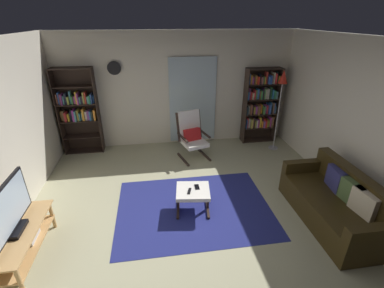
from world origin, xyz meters
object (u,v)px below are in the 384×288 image
(tv_stand, at_px, (20,240))
(television, at_px, (8,212))
(floor_lamp_by_shelf, at_px, (282,86))
(bookshelf_near_tv, at_px, (79,110))
(bookshelf_near_sofa, at_px, (261,104))
(wall_clock, at_px, (114,68))
(leather_sofa, at_px, (336,204))
(lounge_armchair, at_px, (192,134))
(ottoman, at_px, (193,193))
(tv_remote, at_px, (189,191))
(cell_phone, at_px, (197,187))

(tv_stand, bearing_deg, television, -82.38)
(floor_lamp_by_shelf, bearing_deg, bookshelf_near_tv, 172.97)
(bookshelf_near_sofa, bearing_deg, tv_stand, -144.62)
(bookshelf_near_tv, distance_m, floor_lamp_by_shelf, 4.45)
(wall_clock, bearing_deg, leather_sofa, -42.86)
(bookshelf_near_sofa, height_order, floor_lamp_by_shelf, floor_lamp_by_shelf)
(television, bearing_deg, tv_stand, 97.62)
(television, xyz_separation_m, lounge_armchair, (2.57, 2.48, -0.23))
(tv_stand, height_order, leather_sofa, leather_sofa)
(bookshelf_near_tv, xyz_separation_m, floor_lamp_by_shelf, (4.39, -0.54, 0.49))
(ottoman, bearing_deg, floor_lamp_by_shelf, 40.91)
(bookshelf_near_sofa, bearing_deg, floor_lamp_by_shelf, -67.35)
(leather_sofa, relative_size, lounge_armchair, 1.71)
(tv_remote, relative_size, floor_lamp_by_shelf, 0.08)
(lounge_armchair, bearing_deg, bookshelf_near_tv, 165.24)
(ottoman, relative_size, floor_lamp_by_shelf, 0.32)
(tv_stand, bearing_deg, wall_clock, 72.74)
(bookshelf_near_sofa, height_order, tv_remote, bookshelf_near_sofa)
(bookshelf_near_tv, height_order, tv_remote, bookshelf_near_tv)
(leather_sofa, height_order, wall_clock, wall_clock)
(ottoman, distance_m, floor_lamp_by_shelf, 3.19)
(ottoman, bearing_deg, leather_sofa, -14.81)
(television, distance_m, lounge_armchair, 3.58)
(lounge_armchair, height_order, tv_remote, lounge_armchair)
(tv_stand, relative_size, television, 1.20)
(bookshelf_near_tv, xyz_separation_m, leather_sofa, (4.24, -3.04, -0.69))
(lounge_armchair, height_order, wall_clock, wall_clock)
(leather_sofa, distance_m, cell_phone, 2.11)
(tv_stand, bearing_deg, cell_phone, 15.84)
(leather_sofa, height_order, cell_phone, leather_sofa)
(tv_stand, height_order, lounge_armchair, lounge_armchair)
(tv_stand, relative_size, floor_lamp_by_shelf, 0.66)
(cell_phone, bearing_deg, ottoman, -141.40)
(lounge_armchair, relative_size, wall_clock, 3.53)
(television, height_order, bookshelf_near_tv, bookshelf_near_tv)
(tv_remote, xyz_separation_m, floor_lamp_by_shelf, (2.30, 1.98, 1.09))
(bookshelf_near_sofa, distance_m, tv_remote, 3.30)
(lounge_armchair, relative_size, ottoman, 1.77)
(television, relative_size, cell_phone, 7.18)
(ottoman, bearing_deg, tv_remote, -147.94)
(tv_remote, bearing_deg, bookshelf_near_tv, 146.85)
(tv_stand, xyz_separation_m, bookshelf_near_sofa, (4.33, 3.08, 0.65))
(bookshelf_near_sofa, relative_size, leather_sofa, 1.02)
(television, distance_m, wall_clock, 3.56)
(bookshelf_near_tv, bearing_deg, television, -92.79)
(leather_sofa, bearing_deg, lounge_armchair, 127.32)
(bookshelf_near_sofa, relative_size, cell_phone, 12.81)
(ottoman, xyz_separation_m, tv_remote, (-0.06, -0.04, 0.08))
(television, bearing_deg, floor_lamp_by_shelf, 29.55)
(tv_remote, bearing_deg, floor_lamp_by_shelf, 57.87)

